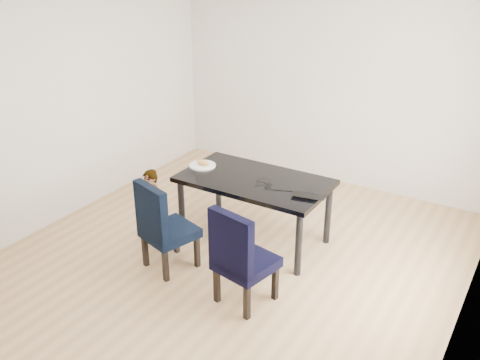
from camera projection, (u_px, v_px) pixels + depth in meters
The scene contains 12 objects.
floor at pixel (230, 260), 5.65m from camera, with size 4.50×5.00×0.01m, color tan.
wall_back at pixel (331, 84), 7.05m from camera, with size 4.50×0.01×2.70m, color silver.
wall_front at pixel (1, 263), 3.15m from camera, with size 4.50×0.01×2.70m, color silver.
wall_left at pixel (65, 105), 6.17m from camera, with size 0.01×5.00×2.70m, color white.
dining_table at pixel (254, 210), 5.89m from camera, with size 1.60×0.90×0.75m, color black.
chair_left at pixel (169, 225), 5.35m from camera, with size 0.46×0.48×0.97m, color black.
chair_right at pixel (246, 255), 4.82m from camera, with size 0.47×0.49×0.98m, color black.
child at pixel (152, 208), 5.79m from camera, with size 0.32×0.21×0.88m, color #FC5015.
plate at pixel (202, 165), 6.05m from camera, with size 0.30×0.30×0.02m, color white.
sandwich at pixel (203, 162), 6.02m from camera, with size 0.16×0.08×0.06m, color #C49146.
laptop at pixel (310, 194), 5.35m from camera, with size 0.33×0.21×0.03m, color black.
cable_tangle at pixel (263, 187), 5.54m from camera, with size 0.16×0.16×0.01m, color black.
Camera 1 is at (2.59, -4.05, 3.09)m, focal length 40.00 mm.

